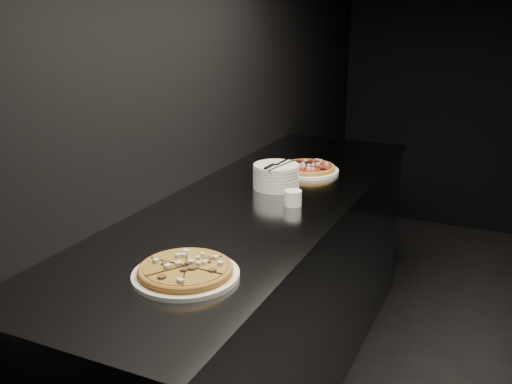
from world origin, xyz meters
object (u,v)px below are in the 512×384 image
at_px(pizza_mushroom, 186,271).
at_px(cutlery, 277,165).
at_px(counter, 262,295).
at_px(ramekin, 293,197).
at_px(pizza_tomato, 308,168).
at_px(plate_stack, 276,176).

relative_size(pizza_mushroom, cutlery, 1.51).
relative_size(counter, ramekin, 34.21).
bearing_deg(cutlery, counter, -88.50).
bearing_deg(pizza_tomato, ramekin, -76.90).
bearing_deg(pizza_tomato, counter, -94.98).
bearing_deg(counter, pizza_mushroom, -82.51).
height_order(counter, pizza_tomato, pizza_tomato).
xyz_separation_m(counter, cutlery, (0.01, 0.14, 0.57)).
distance_m(pizza_tomato, plate_stack, 0.30).
height_order(cutlery, ramekin, cutlery).
bearing_deg(counter, ramekin, -13.41).
xyz_separation_m(counter, ramekin, (0.15, -0.04, 0.49)).
bearing_deg(ramekin, pizza_mushroom, -93.98).
xyz_separation_m(pizza_mushroom, cutlery, (-0.10, 0.91, 0.09)).
bearing_deg(counter, plate_stack, 90.95).
relative_size(pizza_tomato, ramekin, 4.81).
bearing_deg(pizza_mushroom, ramekin, 86.02).
distance_m(pizza_mushroom, cutlery, 0.92).
relative_size(pizza_mushroom, pizza_tomato, 0.93).
height_order(counter, plate_stack, plate_stack).
height_order(pizza_mushroom, cutlery, cutlery).
xyz_separation_m(counter, pizza_mushroom, (0.10, -0.77, 0.48)).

